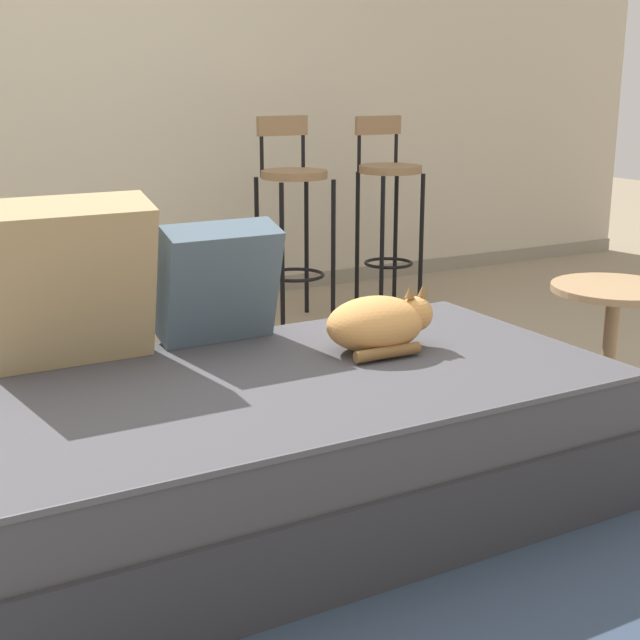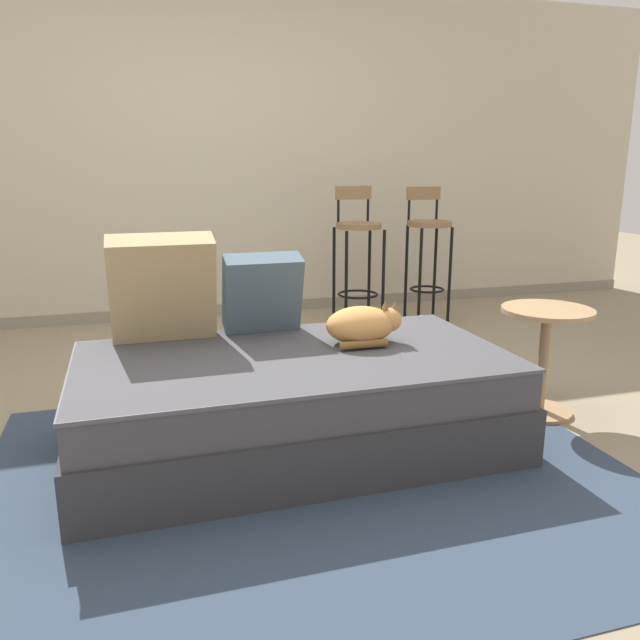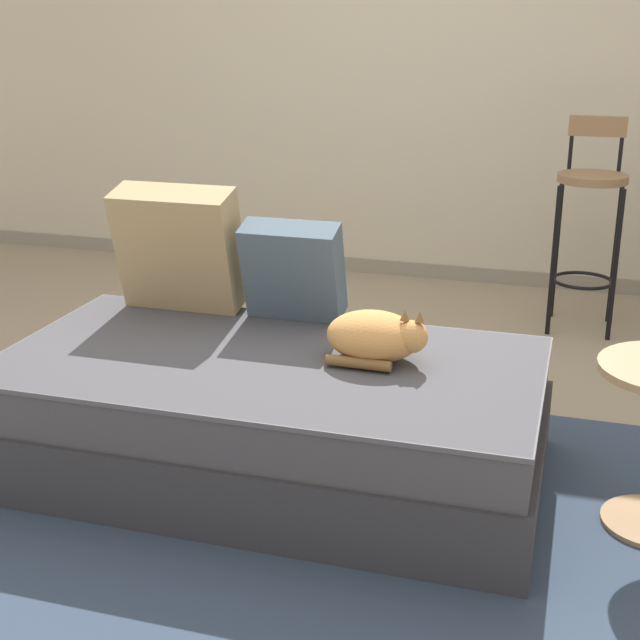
% 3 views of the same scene
% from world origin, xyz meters
% --- Properties ---
extents(ground_plane, '(16.00, 16.00, 0.00)m').
position_xyz_m(ground_plane, '(0.00, 0.00, 0.00)').
color(ground_plane, gray).
rests_on(ground_plane, ground).
extents(wall_back_panel, '(8.00, 0.10, 2.60)m').
position_xyz_m(wall_back_panel, '(0.00, 2.25, 1.30)').
color(wall_back_panel, beige).
rests_on(wall_back_panel, ground).
extents(wall_baseboard_trim, '(8.00, 0.02, 0.09)m').
position_xyz_m(wall_baseboard_trim, '(0.00, 2.20, 0.04)').
color(wall_baseboard_trim, gray).
rests_on(wall_baseboard_trim, ground).
extents(area_rug, '(2.56, 2.11, 0.01)m').
position_xyz_m(area_rug, '(0.00, -0.70, 0.00)').
color(area_rug, '#334256').
rests_on(area_rug, ground).
extents(couch, '(1.87, 1.03, 0.43)m').
position_xyz_m(couch, '(0.00, -0.40, 0.22)').
color(couch, '#353539').
rests_on(couch, ground).
extents(throw_pillow_corner, '(0.47, 0.28, 0.50)m').
position_xyz_m(throw_pillow_corner, '(-0.52, 0.00, 0.68)').
color(throw_pillow_corner, tan).
rests_on(throw_pillow_corner, couch).
extents(throw_pillow_middle, '(0.37, 0.23, 0.39)m').
position_xyz_m(throw_pillow_middle, '(-0.05, 0.01, 0.62)').
color(throw_pillow_middle, '#4C6070').
rests_on(throw_pillow_middle, couch).
extents(cat, '(0.35, 0.25, 0.20)m').
position_xyz_m(cat, '(0.35, -0.31, 0.51)').
color(cat, tan).
rests_on(cat, couch).
extents(bar_stool_near_window, '(0.34, 0.34, 1.06)m').
position_xyz_m(bar_stool_near_window, '(1.00, 1.52, 0.63)').
color(bar_stool_near_window, black).
rests_on(bar_stool_near_window, ground).
extents(bar_stool_by_doorway, '(0.34, 0.34, 1.05)m').
position_xyz_m(bar_stool_by_doorway, '(1.58, 1.52, 0.64)').
color(bar_stool_by_doorway, black).
rests_on(bar_stool_by_doorway, ground).
extents(side_table, '(0.44, 0.44, 0.55)m').
position_xyz_m(side_table, '(1.28, -0.39, 0.36)').
color(side_table, tan).
rests_on(side_table, ground).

